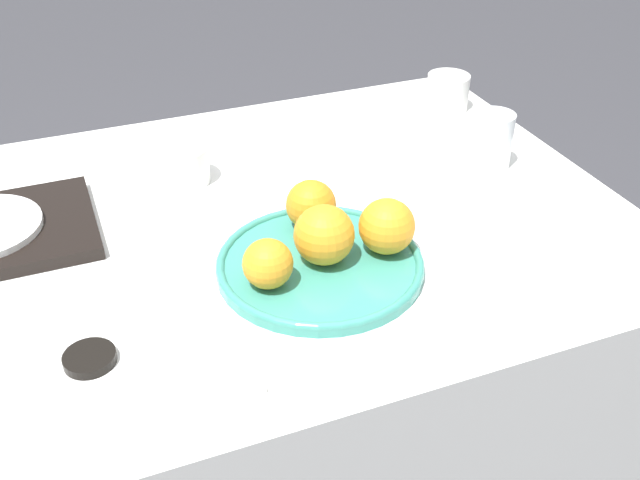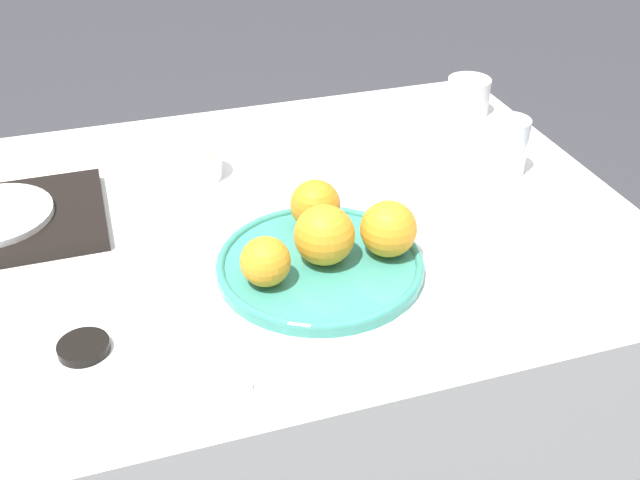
{
  "view_description": "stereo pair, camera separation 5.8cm",
  "coord_description": "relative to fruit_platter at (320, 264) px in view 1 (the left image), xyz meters",
  "views": [
    {
      "loc": [
        -0.21,
        -0.93,
        1.36
      ],
      "look_at": [
        0.1,
        -0.15,
        0.8
      ],
      "focal_mm": 42.0,
      "sensor_mm": 36.0,
      "label": 1
    },
    {
      "loc": [
        -0.15,
        -0.95,
        1.36
      ],
      "look_at": [
        0.1,
        -0.15,
        0.8
      ],
      "focal_mm": 42.0,
      "sensor_mm": 36.0,
      "label": 2
    }
  ],
  "objects": [
    {
      "name": "orange_0",
      "position": [
        0.01,
        0.0,
        0.05
      ],
      "size": [
        0.08,
        0.08,
        0.08
      ],
      "color": "orange",
      "rests_on": "fruit_platter"
    },
    {
      "name": "napkin",
      "position": [
        -0.2,
        -0.14,
        -0.01
      ],
      "size": [
        0.11,
        0.11,
        0.01
      ],
      "color": "silver",
      "rests_on": "table"
    },
    {
      "name": "soy_dish",
      "position": [
        -0.32,
        -0.07,
        -0.0
      ],
      "size": [
        0.06,
        0.06,
        0.01
      ],
      "color": "black",
      "rests_on": "table"
    },
    {
      "name": "fruit_platter",
      "position": [
        0.0,
        0.0,
        0.0
      ],
      "size": [
        0.29,
        0.29,
        0.02
      ],
      "color": "teal",
      "rests_on": "table"
    },
    {
      "name": "water_glass",
      "position": [
        0.38,
        0.18,
        0.04
      ],
      "size": [
        0.07,
        0.07,
        0.1
      ],
      "color": "silver",
      "rests_on": "table"
    },
    {
      "name": "orange_2",
      "position": [
        -0.08,
        -0.02,
        0.04
      ],
      "size": [
        0.07,
        0.07,
        0.07
      ],
      "color": "orange",
      "rests_on": "fruit_platter"
    },
    {
      "name": "orange_1",
      "position": [
        0.1,
        -0.01,
        0.04
      ],
      "size": [
        0.08,
        0.08,
        0.08
      ],
      "color": "orange",
      "rests_on": "fruit_platter"
    },
    {
      "name": "orange_3",
      "position": [
        0.02,
        0.09,
        0.04
      ],
      "size": [
        0.07,
        0.07,
        0.07
      ],
      "color": "orange",
      "rests_on": "fruit_platter"
    },
    {
      "name": "table",
      "position": [
        -0.1,
        0.15,
        -0.39
      ],
      "size": [
        1.25,
        0.83,
        0.75
      ],
      "color": "white",
      "rests_on": "ground_plane"
    },
    {
      "name": "cup_0",
      "position": [
        -0.12,
        0.32,
        0.02
      ],
      "size": [
        0.09,
        0.09,
        0.06
      ],
      "color": "white",
      "rests_on": "table"
    },
    {
      "name": "cup_1",
      "position": [
        0.43,
        0.41,
        0.02
      ],
      "size": [
        0.08,
        0.08,
        0.07
      ],
      "color": "white",
      "rests_on": "table"
    }
  ]
}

